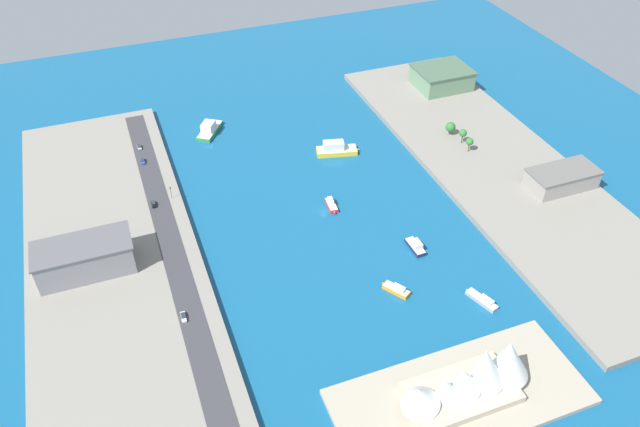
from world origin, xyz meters
name	(u,v)px	position (x,y,z in m)	size (l,w,h in m)	color
ground_plane	(324,211)	(0.00, 0.00, 0.00)	(440.00, 440.00, 0.00)	#145684
quay_west	(499,167)	(-95.26, 0.00, 1.48)	(70.00, 240.00, 2.96)	gray
quay_east	(113,259)	(95.26, 0.00, 1.48)	(70.00, 240.00, 2.96)	gray
peninsula_point	(460,397)	(-6.68, 110.83, 1.00)	(87.22, 37.64, 2.00)	#A89E89
road_strip	(170,242)	(71.01, 0.00, 3.03)	(9.83, 228.00, 0.15)	#38383D
tugboat_red	(331,205)	(-4.52, -1.59, 1.30)	(4.57, 11.78, 3.73)	red
patrol_launch_navy	(415,246)	(-27.81, 38.20, 1.64)	(4.66, 13.28, 4.32)	#1E284C
ferry_yellow_fast	(336,149)	(-23.57, -43.15, 2.58)	(23.43, 12.64, 7.05)	yellow
yacht_sleek_gray	(482,300)	(-37.91, 75.48, 1.22)	(7.91, 15.01, 3.28)	#999EA3
water_taxi_orange	(396,289)	(-8.69, 58.33, 1.31)	(9.19, 12.05, 3.57)	orange
ferry_green_doubledeck	(209,129)	(34.02, -86.72, 2.43)	(18.13, 21.76, 6.86)	#2D8C4C
carpark_squat_concrete	(562,178)	(-112.24, 25.95, 7.60)	(33.51, 16.76, 9.24)	gray
terminal_long_green	(442,77)	(-109.13, -84.47, 8.90)	(32.27, 26.90, 11.82)	slate
warehouse_low_gray	(85,258)	(105.40, 4.82, 9.81)	(38.89, 18.86, 13.65)	gray
van_white	(183,317)	(73.95, 44.83, 3.88)	(1.98, 5.18, 1.56)	black
sedan_silver	(139,147)	(72.80, -79.76, 3.84)	(2.04, 4.79, 1.47)	black
suv_black	(154,204)	(73.48, -28.44, 3.91)	(1.89, 4.80, 1.66)	black
hatchback_blue	(143,161)	(72.96, -65.89, 3.91)	(1.84, 4.90, 1.64)	black
traffic_light_waterfront	(171,191)	(64.55, -31.11, 7.30)	(0.36, 0.36, 6.50)	black
opera_landmark	(475,376)	(-10.77, 110.83, 10.60)	(48.25, 20.24, 22.03)	#BCAD93
park_tree_cluster	(458,132)	(-86.69, -27.56, 8.27)	(6.42, 22.62, 8.20)	brown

